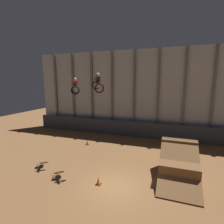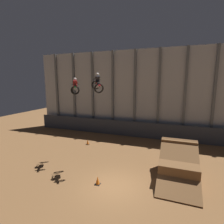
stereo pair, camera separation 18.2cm
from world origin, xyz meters
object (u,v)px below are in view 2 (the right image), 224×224
object	(u,v)px
dirt_ramp	(178,165)
rider_bike_right_air	(97,84)
rider_bike_left_air	(75,87)
traffic_cone_near_ramp	(98,181)
traffic_cone_arena_edge	(88,142)

from	to	relation	value
dirt_ramp	rider_bike_right_air	distance (m)	8.71
rider_bike_left_air	traffic_cone_near_ramp	bearing A→B (deg)	-72.68
rider_bike_left_air	traffic_cone_near_ramp	world-z (taller)	rider_bike_left_air
dirt_ramp	traffic_cone_arena_edge	size ratio (longest dim) A/B	8.04
rider_bike_left_air	traffic_cone_near_ramp	distance (m)	7.95
dirt_ramp	traffic_cone_arena_edge	xyz separation A→B (m)	(-9.58, 3.75, -0.61)
traffic_cone_near_ramp	traffic_cone_arena_edge	xyz separation A→B (m)	(-4.37, 6.76, 0.00)
dirt_ramp	traffic_cone_arena_edge	world-z (taller)	dirt_ramp
dirt_ramp	rider_bike_right_air	world-z (taller)	rider_bike_right_air
traffic_cone_near_ramp	traffic_cone_arena_edge	distance (m)	8.05
dirt_ramp	rider_bike_right_air	xyz separation A→B (m)	(-6.31, -0.48, 5.99)
dirt_ramp	traffic_cone_near_ramp	bearing A→B (deg)	-149.92
rider_bike_right_air	traffic_cone_near_ramp	xyz separation A→B (m)	(1.09, -2.54, -6.60)
rider_bike_right_air	traffic_cone_arena_edge	xyz separation A→B (m)	(-3.27, 4.23, -6.60)
dirt_ramp	rider_bike_left_air	size ratio (longest dim) A/B	2.71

